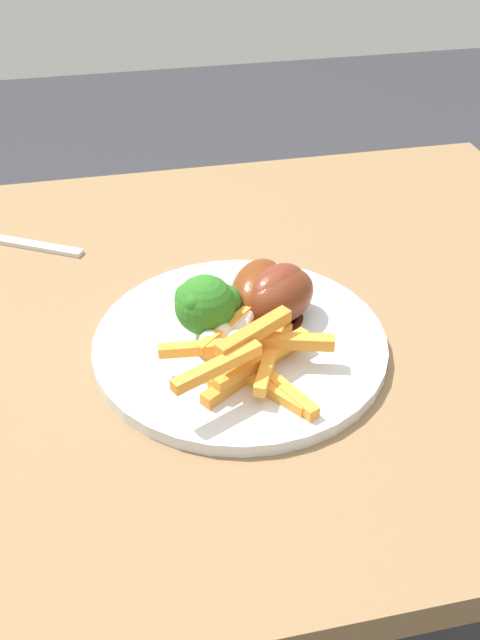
{
  "coord_description": "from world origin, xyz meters",
  "views": [
    {
      "loc": [
        0.05,
        0.54,
        1.12
      ],
      "look_at": [
        -0.06,
        0.06,
        0.75
      ],
      "focal_mm": 40.19,
      "sensor_mm": 36.0,
      "label": 1
    }
  ],
  "objects_px": {
    "broccoli_floret_front": "(205,304)",
    "chicken_drumstick_near": "(275,299)",
    "dining_table": "(174,419)",
    "chicken_drumstick_far": "(257,293)",
    "chicken_drumstick_extra": "(274,296)",
    "fork": "(4,240)",
    "dinner_plate": "(240,343)",
    "carrot_fries_pile": "(252,357)"
  },
  "relations": [
    {
      "from": "dining_table",
      "to": "broccoli_floret_front",
      "type": "distance_m",
      "value": 0.19
    },
    {
      "from": "chicken_drumstick_near",
      "to": "chicken_drumstick_extra",
      "type": "relative_size",
      "value": 1.15
    },
    {
      "from": "broccoli_floret_front",
      "to": "chicken_drumstick_extra",
      "type": "distance_m",
      "value": 0.07
    },
    {
      "from": "chicken_drumstick_extra",
      "to": "dining_table",
      "type": "bearing_deg",
      "value": -19.25
    },
    {
      "from": "chicken_drumstick_near",
      "to": "chicken_drumstick_far",
      "type": "distance_m",
      "value": 0.02
    },
    {
      "from": "chicken_drumstick_far",
      "to": "chicken_drumstick_extra",
      "type": "xyz_separation_m",
      "value": [
        -0.01,
        0.01,
        0.0
      ]
    },
    {
      "from": "dinner_plate",
      "to": "broccoli_floret_front",
      "type": "relative_size",
      "value": 4.05
    },
    {
      "from": "dining_table",
      "to": "fork",
      "type": "distance_m",
      "value": 0.27
    },
    {
      "from": "chicken_drumstick_far",
      "to": "chicken_drumstick_extra",
      "type": "relative_size",
      "value": 1.11
    },
    {
      "from": "dining_table",
      "to": "carrot_fries_pile",
      "type": "distance_m",
      "value": 0.2
    },
    {
      "from": "broccoli_floret_front",
      "to": "chicken_drumstick_near",
      "type": "distance_m",
      "value": 0.07
    },
    {
      "from": "carrot_fries_pile",
      "to": "dining_table",
      "type": "bearing_deg",
      "value": -59.66
    },
    {
      "from": "dining_table",
      "to": "chicken_drumstick_far",
      "type": "distance_m",
      "value": 0.18
    },
    {
      "from": "dinner_plate",
      "to": "fork",
      "type": "relative_size",
      "value": 1.37
    },
    {
      "from": "chicken_drumstick_extra",
      "to": "chicken_drumstick_near",
      "type": "bearing_deg",
      "value": 99.76
    },
    {
      "from": "broccoli_floret_front",
      "to": "chicken_drumstick_far",
      "type": "distance_m",
      "value": 0.06
    },
    {
      "from": "broccoli_floret_front",
      "to": "carrot_fries_pile",
      "type": "xyz_separation_m",
      "value": [
        -0.03,
        0.05,
        -0.02
      ]
    },
    {
      "from": "dinner_plate",
      "to": "chicken_drumstick_far",
      "type": "height_order",
      "value": "chicken_drumstick_far"
    },
    {
      "from": "chicken_drumstick_far",
      "to": "dining_table",
      "type": "bearing_deg",
      "value": -14.83
    },
    {
      "from": "broccoli_floret_front",
      "to": "fork",
      "type": "relative_size",
      "value": 0.34
    },
    {
      "from": "dining_table",
      "to": "chicken_drumstick_far",
      "type": "relative_size",
      "value": 7.72
    },
    {
      "from": "fork",
      "to": "dinner_plate",
      "type": "bearing_deg",
      "value": -18.17
    },
    {
      "from": "dining_table",
      "to": "dinner_plate",
      "type": "bearing_deg",
      "value": 136.93
    },
    {
      "from": "dinner_plate",
      "to": "fork",
      "type": "xyz_separation_m",
      "value": [
        0.22,
        -0.24,
        -0.0
      ]
    },
    {
      "from": "dining_table",
      "to": "chicken_drumstick_extra",
      "type": "bearing_deg",
      "value": 160.75
    },
    {
      "from": "dining_table",
      "to": "carrot_fries_pile",
      "type": "bearing_deg",
      "value": 120.34
    },
    {
      "from": "dinner_plate",
      "to": "dining_table",
      "type": "bearing_deg",
      "value": -43.07
    },
    {
      "from": "broccoli_floret_front",
      "to": "chicken_drumstick_extra",
      "type": "bearing_deg",
      "value": -165.69
    },
    {
      "from": "fork",
      "to": "chicken_drumstick_near",
      "type": "bearing_deg",
      "value": -11.4
    },
    {
      "from": "dinner_plate",
      "to": "chicken_drumstick_extra",
      "type": "height_order",
      "value": "chicken_drumstick_extra"
    },
    {
      "from": "dining_table",
      "to": "broccoli_floret_front",
      "type": "relative_size",
      "value": 14.71
    },
    {
      "from": "chicken_drumstick_near",
      "to": "fork",
      "type": "relative_size",
      "value": 0.66
    },
    {
      "from": "chicken_drumstick_far",
      "to": "fork",
      "type": "xyz_separation_m",
      "value": [
        0.24,
        -0.2,
        -0.03
      ]
    },
    {
      "from": "broccoli_floret_front",
      "to": "carrot_fries_pile",
      "type": "distance_m",
      "value": 0.06
    },
    {
      "from": "chicken_drumstick_near",
      "to": "chicken_drumstick_extra",
      "type": "bearing_deg",
      "value": -80.24
    },
    {
      "from": "chicken_drumstick_extra",
      "to": "fork",
      "type": "height_order",
      "value": "chicken_drumstick_extra"
    },
    {
      "from": "dining_table",
      "to": "carrot_fries_pile",
      "type": "height_order",
      "value": "carrot_fries_pile"
    },
    {
      "from": "broccoli_floret_front",
      "to": "fork",
      "type": "distance_m",
      "value": 0.3
    },
    {
      "from": "dining_table",
      "to": "broccoli_floret_front",
      "type": "bearing_deg",
      "value": 121.41
    },
    {
      "from": "chicken_drumstick_far",
      "to": "carrot_fries_pile",
      "type": "bearing_deg",
      "value": 73.83
    },
    {
      "from": "dining_table",
      "to": "chicken_drumstick_far",
      "type": "height_order",
      "value": "chicken_drumstick_far"
    },
    {
      "from": "chicken_drumstick_near",
      "to": "chicken_drumstick_extra",
      "type": "distance_m",
      "value": 0.0
    }
  ]
}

